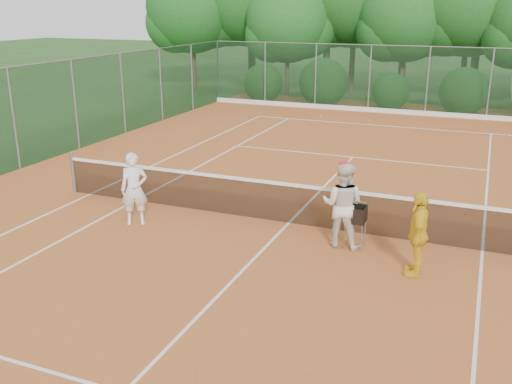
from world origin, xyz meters
TOP-DOWN VIEW (x-y plane):
  - ground at (0.00, 0.00)m, footprint 120.00×120.00m
  - clay_court at (0.00, 0.00)m, footprint 18.00×36.00m
  - tennis_net at (0.00, 0.00)m, footprint 11.97×0.10m
  - player_white at (-3.19, -1.27)m, footprint 0.71×0.65m
  - player_center_grp at (1.40, -0.75)m, footprint 0.86×0.67m
  - player_yellow at (2.97, -1.52)m, footprint 0.45×0.96m
  - ball_hopper at (1.67, -0.73)m, footprint 0.38×0.38m
  - stray_ball_a at (-2.88, 12.74)m, footprint 0.07×0.07m
  - stray_ball_b at (-0.70, 12.66)m, footprint 0.07×0.07m
  - stray_ball_c at (4.74, 11.73)m, footprint 0.07×0.07m
  - court_markings at (0.00, 0.00)m, footprint 11.03×23.83m
  - fence_back at (0.00, 15.00)m, footprint 18.07×0.07m

SIDE VIEW (x-z plane):
  - ground at x=0.00m, z-range 0.00..0.00m
  - clay_court at x=0.00m, z-range 0.00..0.02m
  - court_markings at x=0.00m, z-range 0.02..0.03m
  - stray_ball_a at x=-2.88m, z-range 0.02..0.09m
  - stray_ball_b at x=-0.70m, z-range 0.02..0.09m
  - stray_ball_c at x=4.74m, z-range 0.02..0.09m
  - tennis_net at x=0.00m, z-range -0.02..1.08m
  - ball_hopper at x=1.67m, z-range 0.28..1.16m
  - player_yellow at x=2.97m, z-range 0.02..1.61m
  - player_white at x=-3.19m, z-range 0.02..1.65m
  - player_center_grp at x=1.40m, z-range 0.01..1.80m
  - fence_back at x=0.00m, z-range 0.02..3.02m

